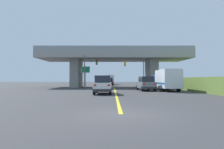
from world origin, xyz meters
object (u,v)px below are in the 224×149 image
at_px(suv_crossing, 146,84).
at_px(highway_sign, 85,72).
at_px(sedan_oncoming, 109,82).
at_px(semi_truck_distant, 110,79).
at_px(box_truck, 166,80).
at_px(traffic_signal_farside, 88,68).
at_px(traffic_signal_nearside, 137,68).
at_px(suv_lead, 103,85).

bearing_deg(suv_crossing, highway_sign, 134.19).
relative_size(sedan_oncoming, highway_sign, 1.04).
bearing_deg(semi_truck_distant, highway_sign, -100.04).
relative_size(box_truck, semi_truck_distant, 0.99).
bearing_deg(traffic_signal_farside, traffic_signal_nearside, 3.81).
bearing_deg(traffic_signal_farside, suv_lead, -76.36).
xyz_separation_m(suv_lead, suv_crossing, (5.82, 5.91, 0.00)).
relative_size(traffic_signal_nearside, highway_sign, 1.34).
xyz_separation_m(box_truck, highway_sign, (-12.71, 9.14, 1.52)).
height_order(suv_lead, sedan_oncoming, same).
bearing_deg(traffic_signal_nearside, suv_lead, -111.65).
xyz_separation_m(traffic_signal_nearside, highway_sign, (-9.68, 0.60, -0.57)).
height_order(box_truck, sedan_oncoming, box_truck).
xyz_separation_m(traffic_signal_farside, highway_sign, (-0.70, 1.20, -0.68)).
relative_size(highway_sign, semi_truck_distant, 0.57).
height_order(suv_crossing, traffic_signal_farside, traffic_signal_farside).
bearing_deg(traffic_signal_nearside, traffic_signal_farside, -176.19).
height_order(suv_lead, suv_crossing, same).
xyz_separation_m(suv_crossing, box_truck, (2.87, -0.18, 0.56)).
relative_size(suv_lead, traffic_signal_nearside, 0.82).
distance_m(suv_crossing, traffic_signal_nearside, 8.77).
distance_m(suv_crossing, traffic_signal_farside, 12.30).
bearing_deg(highway_sign, suv_lead, -74.90).
xyz_separation_m(suv_lead, traffic_signal_nearside, (5.66, 14.27, 2.65)).
relative_size(suv_lead, suv_crossing, 0.99).
xyz_separation_m(suv_lead, semi_truck_distant, (0.49, 40.31, 0.57)).
bearing_deg(semi_truck_distant, suv_crossing, -81.20).
height_order(suv_lead, highway_sign, highway_sign).
bearing_deg(traffic_signal_nearside, highway_sign, 176.43).
distance_m(suv_lead, sedan_oncoming, 25.70).
bearing_deg(suv_crossing, box_truck, -7.05).
height_order(box_truck, traffic_signal_farside, traffic_signal_farside).
xyz_separation_m(suv_lead, highway_sign, (-4.01, 14.87, 2.08)).
xyz_separation_m(traffic_signal_nearside, semi_truck_distant, (-5.17, 26.04, -2.07)).
height_order(suv_crossing, sedan_oncoming, same).
relative_size(suv_lead, box_truck, 0.63).
height_order(traffic_signal_nearside, traffic_signal_farside, traffic_signal_farside).
bearing_deg(traffic_signal_nearside, suv_crossing, -88.93).
distance_m(suv_lead, traffic_signal_farside, 14.33).
bearing_deg(traffic_signal_farside, semi_truck_distant, 81.87).
xyz_separation_m(suv_crossing, sedan_oncoming, (-5.48, 19.78, -0.00)).
xyz_separation_m(suv_crossing, semi_truck_distant, (-5.33, 34.40, 0.57)).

